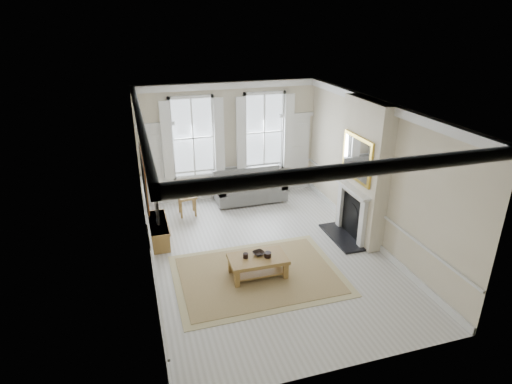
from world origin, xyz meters
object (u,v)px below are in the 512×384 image
object	(u,v)px
coffee_table	(258,261)
tv_stand	(158,231)
side_table	(187,199)
sofa	(249,188)

from	to	relation	value
coffee_table	tv_stand	bearing A→B (deg)	131.59
coffee_table	tv_stand	xyz separation A→B (m)	(-1.87, 2.17, -0.13)
side_table	tv_stand	distance (m)	1.54
coffee_table	side_table	bearing A→B (deg)	106.81
tv_stand	side_table	bearing A→B (deg)	53.99
sofa	tv_stand	size ratio (longest dim) A/B	1.48
sofa	side_table	world-z (taller)	sofa
sofa	side_table	distance (m)	1.96
sofa	tv_stand	xyz separation A→B (m)	(-2.80, -1.70, -0.13)
side_table	tv_stand	bearing A→B (deg)	-126.01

